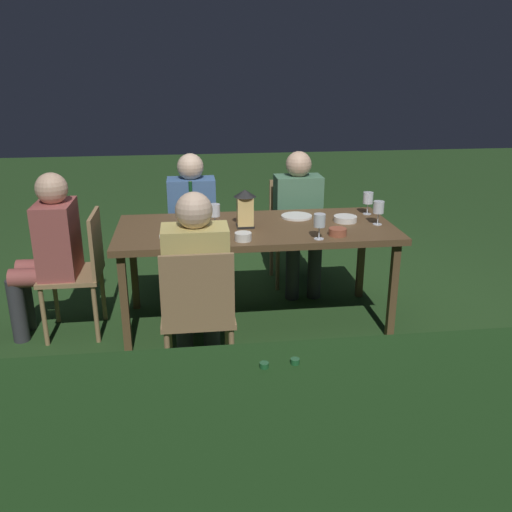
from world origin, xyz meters
The scene contains 22 objects.
ground_plane centered at (0.00, 0.00, 0.00)m, with size 16.00×16.00×0.00m, color #26471E.
dining_table centered at (0.00, 0.00, 0.68)m, with size 1.94×0.85×0.74m.
chair_side_left_a centered at (-0.44, -0.82, 0.49)m, with size 0.42×0.40×0.87m.
person_in_green centered at (-0.44, -0.62, 0.64)m, with size 0.38×0.47×1.15m.
chair_side_right_b centered at (0.44, 0.82, 0.49)m, with size 0.42×0.40×0.87m.
person_in_mustard centered at (0.44, 0.62, 0.64)m, with size 0.38×0.47×1.15m.
chair_head_far centered at (1.22, 0.00, 0.49)m, with size 0.40×0.42×0.87m.
person_in_rust centered at (1.41, 0.00, 0.64)m, with size 0.48×0.38×1.15m.
chair_side_left_b centered at (0.44, -0.82, 0.49)m, with size 0.42×0.40×0.87m.
person_in_blue centered at (0.44, -0.62, 0.64)m, with size 0.38×0.47×1.15m.
lantern_centerpiece centered at (0.08, 0.00, 0.88)m, with size 0.15×0.15×0.27m.
green_bottle_on_table centered at (0.45, -0.21, 0.85)m, with size 0.07×0.07×0.29m.
wine_glass_a centered at (0.29, 0.00, 0.85)m, with size 0.08×0.08×0.17m.
wine_glass_b centered at (-0.86, 0.06, 0.85)m, with size 0.08×0.08×0.17m.
wine_glass_c centered at (-0.88, -0.22, 0.85)m, with size 0.08×0.08×0.17m.
wine_glass_d centered at (-0.37, 0.34, 0.85)m, with size 0.08×0.08×0.17m.
plate_a centered at (-0.33, -0.20, 0.74)m, with size 0.23×0.23×0.01m, color white.
plate_b centered at (0.54, 0.18, 0.74)m, with size 0.25×0.25×0.01m, color white.
bowl_olives centered at (-0.66, -0.04, 0.76)m, with size 0.17×0.17×0.04m.
bowl_bread centered at (0.12, 0.31, 0.76)m, with size 0.11×0.11×0.05m.
bowl_salad centered at (-0.51, 0.28, 0.76)m, with size 0.12×0.12×0.05m.
ice_bucket centered at (0.23, 2.33, 0.79)m, with size 0.26×0.26×0.34m.
Camera 1 is at (0.47, 3.67, 1.82)m, focal length 38.52 mm.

